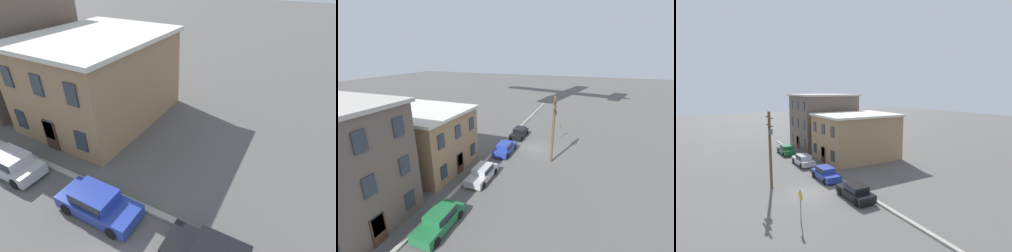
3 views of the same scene
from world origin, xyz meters
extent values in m
cube|color=#9E998E|center=(0.00, 4.50, 0.08)|extent=(56.00, 0.36, 0.16)
cube|color=#66564C|center=(-19.60, 10.86, 4.56)|extent=(8.86, 9.72, 9.13)
cube|color=#9E7A56|center=(-9.29, 11.38, 3.19)|extent=(8.55, 10.75, 6.38)
cube|color=silver|center=(-9.29, 11.38, 6.53)|extent=(9.05, 11.25, 0.30)
cube|color=#2D3842|center=(-12.14, 5.94, 1.60)|extent=(0.90, 0.10, 1.40)
cube|color=#2D3842|center=(-12.14, 5.94, 4.79)|extent=(0.90, 0.10, 1.40)
cube|color=#2D3842|center=(-9.29, 5.94, 1.60)|extent=(0.90, 0.10, 1.40)
cube|color=#2D3842|center=(-9.29, 5.94, 4.79)|extent=(0.90, 0.10, 1.40)
cube|color=#2D3842|center=(-6.44, 5.94, 1.60)|extent=(0.90, 0.10, 1.40)
cube|color=#2D3842|center=(-6.44, 5.94, 4.79)|extent=(0.90, 0.10, 1.40)
cube|color=#472D1E|center=(-9.29, 5.94, 1.10)|extent=(1.10, 0.10, 2.20)
cube|color=#B7B7BC|center=(-9.71, 3.10, 0.53)|extent=(4.40, 1.80, 0.70)
cube|color=#B7B7BC|center=(-9.51, 3.10, 1.15)|extent=(2.20, 1.51, 0.55)
cube|color=#1E232D|center=(-9.51, 3.10, 1.15)|extent=(2.02, 1.58, 0.48)
cylinder|color=black|center=(-11.16, 3.95, 0.33)|extent=(0.66, 0.22, 0.66)
cylinder|color=black|center=(-8.26, 2.25, 0.33)|extent=(0.66, 0.22, 0.66)
cylinder|color=black|center=(-8.26, 3.95, 0.33)|extent=(0.66, 0.22, 0.66)
cube|color=#233899|center=(-2.80, 3.20, 0.53)|extent=(4.40, 1.80, 0.70)
cube|color=#233899|center=(-3.00, 3.20, 1.15)|extent=(2.20, 1.51, 0.55)
cube|color=#1E232D|center=(-3.00, 3.20, 1.15)|extent=(2.02, 1.58, 0.48)
cylinder|color=black|center=(-1.35, 4.05, 0.33)|extent=(0.66, 0.22, 0.66)
cylinder|color=black|center=(-1.35, 2.35, 0.33)|extent=(0.66, 0.22, 0.66)
cylinder|color=black|center=(-4.25, 4.05, 0.33)|extent=(0.66, 0.22, 0.66)
cylinder|color=black|center=(-4.25, 2.35, 0.33)|extent=(0.66, 0.22, 0.66)
cylinder|color=black|center=(1.93, 4.10, 0.33)|extent=(0.66, 0.22, 0.66)
camera|label=1|loc=(4.66, -3.15, 11.10)|focal=28.00mm
camera|label=2|loc=(-27.99, -6.57, 12.68)|focal=24.00mm
camera|label=3|loc=(23.27, -9.37, 10.11)|focal=28.00mm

